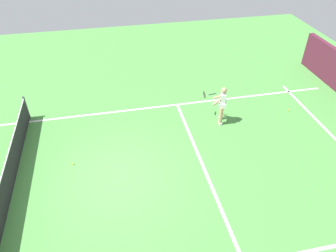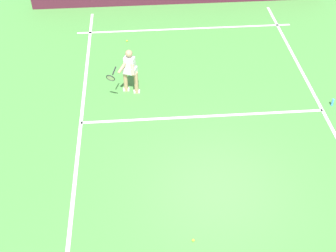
# 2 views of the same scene
# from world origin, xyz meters

# --- Properties ---
(ground_plane) EXTENTS (27.30, 27.30, 0.00)m
(ground_plane) POSITION_xyz_m (0.00, 0.00, 0.00)
(ground_plane) COLOR #4C9342
(baseline_marking) EXTENTS (8.35, 0.10, 0.01)m
(baseline_marking) POSITION_xyz_m (0.00, -8.00, 0.00)
(baseline_marking) COLOR white
(baseline_marking) RESTS_ON ground
(service_line_marking) EXTENTS (7.35, 0.10, 0.01)m
(service_line_marking) POSITION_xyz_m (0.00, -2.78, 0.00)
(service_line_marking) COLOR white
(service_line_marking) RESTS_ON ground
(sideline_right_marking) EXTENTS (0.10, 19.00, 0.01)m
(sideline_right_marking) POSITION_xyz_m (3.68, 0.00, 0.00)
(sideline_right_marking) COLOR white
(sideline_right_marking) RESTS_ON ground
(tennis_player) EXTENTS (1.00, 0.86, 1.55)m
(tennis_player) POSITION_xyz_m (2.17, -4.15, 0.85)
(tennis_player) COLOR tan
(tennis_player) RESTS_ON ground
(tennis_ball_near) EXTENTS (0.07, 0.07, 0.07)m
(tennis_ball_near) POSITION_xyz_m (2.27, -7.23, 0.03)
(tennis_ball_near) COLOR #D1E533
(tennis_ball_near) RESTS_ON ground
(tennis_ball_mid) EXTENTS (0.07, 0.07, 0.07)m
(tennis_ball_mid) POSITION_xyz_m (0.84, 1.49, 0.03)
(tennis_ball_mid) COLOR #D1E533
(tennis_ball_mid) RESTS_ON ground
(water_bottle) EXTENTS (0.07, 0.07, 0.24)m
(water_bottle) POSITION_xyz_m (-4.04, -2.98, 0.12)
(water_bottle) COLOR #4C9EE5
(water_bottle) RESTS_ON ground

